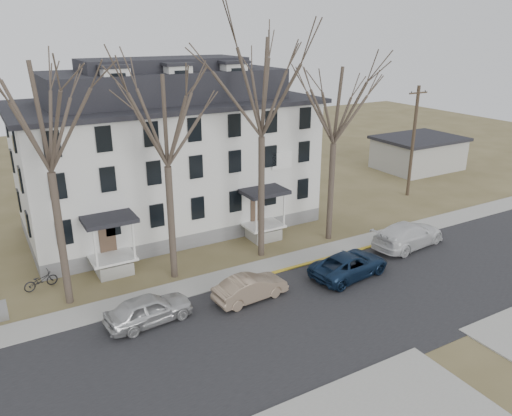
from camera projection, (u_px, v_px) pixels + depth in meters
ground at (346, 334)px, 24.12m from camera, size 120.00×120.00×0.00m
main_road at (321, 315)px, 25.75m from camera, size 120.00×10.00×0.04m
far_sidewalk at (262, 269)px, 30.64m from camera, size 120.00×2.00×0.08m
yellow_curb at (335, 257)px, 32.25m from camera, size 14.00×0.25×0.06m
boarding_house at (169, 154)px, 35.99m from camera, size 20.80×12.36×12.05m
distant_building at (418, 153)px, 52.03m from camera, size 8.50×6.50×3.35m
tree_far_left at (42, 110)px, 23.44m from camera, size 8.40×8.40×13.72m
tree_mid_left at (165, 115)px, 26.50m from camera, size 7.80×7.80×12.74m
tree_center at (262, 81)px, 28.80m from camera, size 9.00×9.00×14.70m
tree_mid_right at (336, 100)px, 31.88m from camera, size 7.80×7.80×12.74m
utility_pole_far at (413, 141)px, 42.52m from camera, size 2.00×0.28×9.50m
car_silver at (149, 310)px, 24.81m from camera, size 4.55×2.21×1.50m
car_tan at (250, 288)px, 26.97m from camera, size 4.28×1.80×1.38m
car_navy at (349, 265)px, 29.55m from camera, size 5.40×3.02×1.43m
car_white at (408, 235)px, 33.52m from camera, size 5.99×3.07×1.66m
bicycle_left at (41, 281)px, 28.15m from camera, size 1.99×1.07×0.99m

